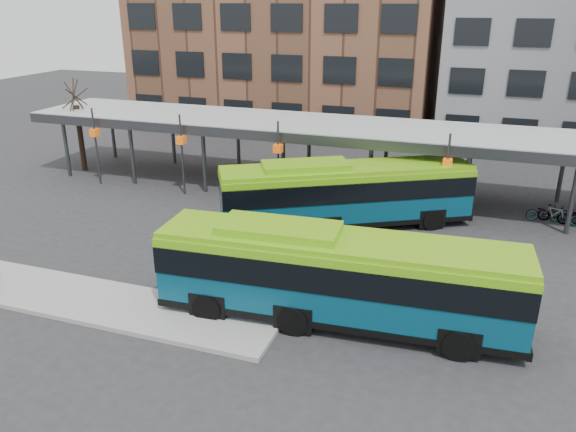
# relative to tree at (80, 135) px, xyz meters

# --- Properties ---
(ground) EXTENTS (120.00, 120.00, 0.00)m
(ground) POSITION_rel_tree_xyz_m (18.00, -12.00, -2.43)
(ground) COLOR #28282B
(ground) RESTS_ON ground
(boarding_island) EXTENTS (14.00, 3.00, 0.18)m
(boarding_island) POSITION_rel_tree_xyz_m (12.50, -15.00, -2.34)
(boarding_island) COLOR gray
(boarding_island) RESTS_ON ground
(canopy) EXTENTS (40.00, 6.53, 4.80)m
(canopy) POSITION_rel_tree_xyz_m (17.94, 0.87, 1.47)
(canopy) COLOR #999B9E
(canopy) RESTS_ON ground
(tree) EXTENTS (1.64, 1.64, 5.60)m
(tree) POSITION_rel_tree_xyz_m (0.00, 0.00, 0.00)
(tree) COLOR black
(tree) RESTS_ON ground
(bus_front) EXTENTS (12.99, 3.55, 3.54)m
(bus_front) POSITION_rel_tree_xyz_m (21.14, -13.14, -0.59)
(bus_front) COLOR #084158
(bus_front) RESTS_ON ground
(bus_rear) EXTENTS (12.34, 8.57, 3.49)m
(bus_rear) POSITION_rel_tree_xyz_m (19.27, -4.14, -0.62)
(bus_rear) COLOR #084158
(bus_rear) RESTS_ON ground
(bike_rack) EXTENTS (4.72, 1.83, 1.04)m
(bike_rack) POSITION_rel_tree_xyz_m (30.50, -0.09, -1.96)
(bike_rack) COLOR slate
(bike_rack) RESTS_ON ground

